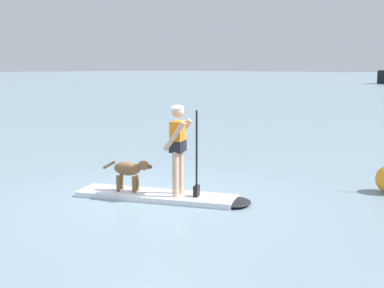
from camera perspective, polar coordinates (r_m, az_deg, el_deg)
The scene contains 4 objects.
ground_plane at distance 9.33m, azimuth -4.07°, elevation -6.18°, with size 400.00×400.00×0.00m, color slate.
paddleboard at distance 9.24m, azimuth -2.76°, elevation -6.00°, with size 3.24×1.96×0.10m.
person_paddler at distance 8.97m, azimuth -1.52°, elevation 0.06°, with size 0.68×0.60×1.63m.
dog at distance 9.41m, azimuth -7.07°, elevation -2.94°, with size 0.93×0.48×0.60m.
Camera 1 is at (6.41, -6.33, 2.41)m, focal length 47.03 mm.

